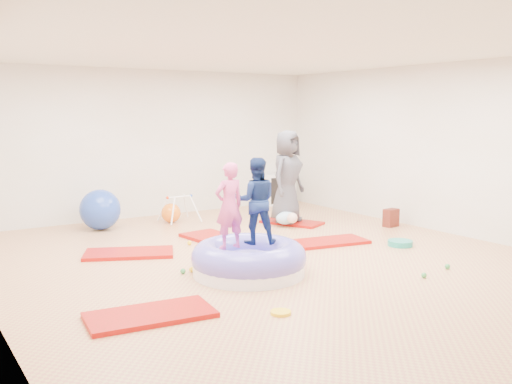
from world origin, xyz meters
TOP-DOWN VIEW (x-y plane):
  - room at (0.00, 0.00)m, footprint 7.01×8.01m
  - gym_mat_front_left at (-2.21, -1.19)m, footprint 1.29×0.76m
  - gym_mat_mid_left at (-1.50, 1.29)m, footprint 1.37×1.07m
  - gym_mat_center_back at (-0.01, 1.40)m, footprint 0.78×1.34m
  - gym_mat_right at (1.35, 0.31)m, footprint 1.24×0.77m
  - gym_mat_rear_right at (1.80, 1.88)m, footprint 0.94×1.20m
  - inflatable_cushion at (-0.60, -0.45)m, footprint 1.43×1.43m
  - child_pink at (-0.86, -0.43)m, footprint 0.39×0.26m
  - child_navy at (-0.45, -0.38)m, footprint 0.66×0.61m
  - adult_caregiver at (1.69, 1.88)m, footprint 0.94×0.80m
  - infant at (1.54, 1.66)m, footprint 0.39×0.40m
  - ball_pit_balls at (0.11, -0.03)m, footprint 3.01×3.26m
  - exercise_ball_blue at (-1.27, 3.23)m, footprint 0.69×0.69m
  - exercise_ball_orange at (0.01, 3.16)m, footprint 0.35×0.35m
  - infant_play_gym at (0.15, 3.10)m, footprint 0.63×0.60m
  - cube_shelf at (2.84, 3.79)m, footprint 0.65×0.32m
  - balance_disc at (2.13, -0.41)m, footprint 0.37×0.37m
  - backpack at (3.10, 0.71)m, footprint 0.29×0.20m
  - yellow_toy at (-1.08, -1.81)m, footprint 0.21×0.21m

SIDE VIEW (x-z plane):
  - yellow_toy at x=-1.08m, z-range 0.00..0.03m
  - gym_mat_rear_right at x=1.80m, z-range 0.00..0.04m
  - gym_mat_right at x=1.35m, z-range 0.00..0.05m
  - gym_mat_mid_left at x=-1.50m, z-range 0.00..0.05m
  - gym_mat_front_left at x=-2.21m, z-range 0.00..0.05m
  - gym_mat_center_back at x=-0.01m, z-range 0.00..0.05m
  - ball_pit_balls at x=0.11m, z-range 0.00..0.07m
  - balance_disc at x=2.13m, z-range 0.00..0.08m
  - backpack at x=3.10m, z-range 0.00..0.31m
  - infant at x=1.54m, z-range 0.05..0.28m
  - inflatable_cushion at x=-0.60m, z-range -0.05..0.40m
  - exercise_ball_orange at x=0.01m, z-range 0.00..0.35m
  - infant_play_gym at x=0.15m, z-range 0.08..0.57m
  - cube_shelf at x=2.84m, z-range 0.00..0.65m
  - exercise_ball_blue at x=-1.27m, z-range 0.00..0.69m
  - adult_caregiver at x=1.69m, z-range 0.04..1.68m
  - child_pink at x=-0.86m, z-range 0.41..1.46m
  - child_navy at x=-0.45m, z-range 0.41..1.50m
  - room at x=0.00m, z-range 0.00..2.80m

